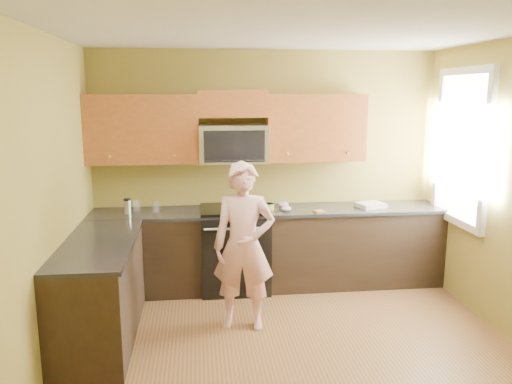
{
  "coord_description": "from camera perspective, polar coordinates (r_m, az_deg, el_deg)",
  "views": [
    {
      "loc": [
        -0.8,
        -3.82,
        2.22
      ],
      "look_at": [
        -0.2,
        1.3,
        1.2
      ],
      "focal_mm": 35.37,
      "sensor_mm": 36.0,
      "label": 1
    }
  ],
  "objects": [
    {
      "name": "floor",
      "position": [
        4.49,
        4.71,
        -18.48
      ],
      "size": [
        4.0,
        4.0,
        0.0
      ],
      "primitive_type": "plane",
      "color": "brown",
      "rests_on": "ground"
    },
    {
      "name": "ceiling",
      "position": [
        3.93,
        5.37,
        18.16
      ],
      "size": [
        4.0,
        4.0,
        0.0
      ],
      "primitive_type": "plane",
      "rotation": [
        3.14,
        0.0,
        0.0
      ],
      "color": "white",
      "rests_on": "ground"
    },
    {
      "name": "wall_back",
      "position": [
        5.94,
        1.13,
        2.76
      ],
      "size": [
        4.0,
        0.0,
        4.0
      ],
      "primitive_type": "plane",
      "rotation": [
        1.57,
        0.0,
        0.0
      ],
      "color": "olive",
      "rests_on": "ground"
    },
    {
      "name": "wall_front",
      "position": [
        2.17,
        15.96,
        -12.87
      ],
      "size": [
        4.0,
        0.0,
        4.0
      ],
      "primitive_type": "plane",
      "rotation": [
        -1.57,
        0.0,
        0.0
      ],
      "color": "olive",
      "rests_on": "ground"
    },
    {
      "name": "wall_left",
      "position": [
        4.1,
        -23.56,
        -2.0
      ],
      "size": [
        0.0,
        4.0,
        4.0
      ],
      "primitive_type": "plane",
      "rotation": [
        1.57,
        0.0,
        1.57
      ],
      "color": "olive",
      "rests_on": "ground"
    },
    {
      "name": "cabinet_back_run",
      "position": [
        5.85,
        1.5,
        -6.51
      ],
      "size": [
        4.0,
        0.6,
        0.88
      ],
      "primitive_type": "cube",
      "color": "black",
      "rests_on": "floor"
    },
    {
      "name": "cabinet_left_run",
      "position": [
        4.85,
        -17.2,
        -10.86
      ],
      "size": [
        0.6,
        1.6,
        0.88
      ],
      "primitive_type": "cube",
      "color": "black",
      "rests_on": "floor"
    },
    {
      "name": "countertop_back",
      "position": [
        5.72,
        1.54,
        -2.15
      ],
      "size": [
        4.0,
        0.62,
        0.04
      ],
      "primitive_type": "cube",
      "color": "black",
      "rests_on": "cabinet_back_run"
    },
    {
      "name": "countertop_left",
      "position": [
        4.7,
        -17.41,
        -5.65
      ],
      "size": [
        0.62,
        1.6,
        0.04
      ],
      "primitive_type": "cube",
      "color": "black",
      "rests_on": "cabinet_left_run"
    },
    {
      "name": "stove",
      "position": [
        5.78,
        -2.42,
        -6.39
      ],
      "size": [
        0.76,
        0.65,
        0.95
      ],
      "primitive_type": null,
      "color": "black",
      "rests_on": "floor"
    },
    {
      "name": "microwave",
      "position": [
        5.69,
        -2.59,
        3.4
      ],
      "size": [
        0.76,
        0.4,
        0.42
      ],
      "primitive_type": null,
      "color": "silver",
      "rests_on": "wall_back"
    },
    {
      "name": "upper_cab_left",
      "position": [
        5.74,
        -12.54,
        3.21
      ],
      "size": [
        1.22,
        0.33,
        0.75
      ],
      "primitive_type": null,
      "color": "brown",
      "rests_on": "wall_back"
    },
    {
      "name": "upper_cab_right",
      "position": [
        5.86,
        6.6,
        3.57
      ],
      "size": [
        1.12,
        0.33,
        0.75
      ],
      "primitive_type": null,
      "color": "brown",
      "rests_on": "wall_back"
    },
    {
      "name": "upper_cab_over_mw",
      "position": [
        5.67,
        -2.68,
        9.97
      ],
      "size": [
        0.76,
        0.33,
        0.3
      ],
      "primitive_type": "cube",
      "color": "brown",
      "rests_on": "wall_back"
    },
    {
      "name": "window",
      "position": [
        5.77,
        22.26,
        4.69
      ],
      "size": [
        0.06,
        1.06,
        1.66
      ],
      "primitive_type": null,
      "color": "white",
      "rests_on": "wall_right"
    },
    {
      "name": "woman",
      "position": [
        4.77,
        -1.38,
        -6.14
      ],
      "size": [
        0.64,
        0.48,
        1.6
      ],
      "primitive_type": "imported",
      "rotation": [
        0.0,
        0.0,
        -0.17
      ],
      "color": "pink",
      "rests_on": "floor"
    },
    {
      "name": "frying_pan",
      "position": [
        5.45,
        -1.24,
        -2.28
      ],
      "size": [
        0.4,
        0.52,
        0.06
      ],
      "primitive_type": null,
      "rotation": [
        0.0,
        0.0,
        -0.31
      ],
      "color": "black",
      "rests_on": "stove"
    },
    {
      "name": "butter_tub",
      "position": [
        5.69,
        1.42,
        -2.02
      ],
      "size": [
        0.14,
        0.14,
        0.09
      ],
      "primitive_type": null,
      "rotation": [
        0.0,
        0.0,
        -0.06
      ],
      "color": "#FFED43",
      "rests_on": "countertop_back"
    },
    {
      "name": "toast_slice",
      "position": [
        5.63,
        7.19,
        -2.18
      ],
      "size": [
        0.13,
        0.13,
        0.01
      ],
      "primitive_type": "cube",
      "rotation": [
        0.0,
        0.0,
        0.24
      ],
      "color": "#B27F47",
      "rests_on": "countertop_back"
    },
    {
      "name": "napkin_a",
      "position": [
        5.62,
        3.45,
        -1.89
      ],
      "size": [
        0.14,
        0.15,
        0.06
      ],
      "primitive_type": "ellipsoid",
      "rotation": [
        0.0,
        0.0,
        0.34
      ],
      "color": "silver",
      "rests_on": "countertop_back"
    },
    {
      "name": "napkin_b",
      "position": [
        5.81,
        3.12,
        -1.42
      ],
      "size": [
        0.13,
        0.14,
        0.07
      ],
      "primitive_type": "ellipsoid",
      "rotation": [
        0.0,
        0.0,
        -0.12
      ],
      "color": "silver",
      "rests_on": "countertop_back"
    },
    {
      "name": "dish_towel",
      "position": [
        5.96,
        12.85,
        -1.44
      ],
      "size": [
        0.36,
        0.32,
        0.05
      ],
      "primitive_type": "cube",
      "rotation": [
        0.0,
        0.0,
        0.3
      ],
      "color": "white",
      "rests_on": "countertop_back"
    },
    {
      "name": "travel_mug",
      "position": [
        5.69,
        -14.27,
        -2.37
      ],
      "size": [
        0.1,
        0.1,
        0.17
      ],
      "primitive_type": null,
      "rotation": [
        0.0,
        0.0,
        0.38
      ],
      "color": "silver",
      "rests_on": "countertop_back"
    },
    {
      "name": "glass_b",
      "position": [
        5.8,
        -13.37,
        -1.47
      ],
      "size": [
        0.07,
        0.07,
        0.12
      ],
      "primitive_type": "cylinder",
      "rotation": [
        0.0,
        0.0,
        0.04
      ],
      "color": "silver",
      "rests_on": "countertop_back"
    },
    {
      "name": "glass_c",
      "position": [
        5.68,
        -11.26,
        -1.64
      ],
      "size": [
        0.08,
        0.08,
        0.12
      ],
      "primitive_type": "cylinder",
      "rotation": [
        0.0,
        0.0,
        -0.23
      ],
      "color": "silver",
      "rests_on": "countertop_back"
    }
  ]
}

